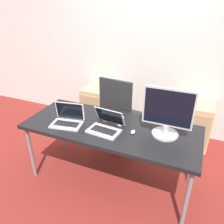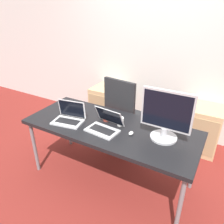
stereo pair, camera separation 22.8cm
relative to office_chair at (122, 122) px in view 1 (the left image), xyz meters
The scene contains 12 objects.
ground_plane 0.78m from the office_chair, 80.22° to the right, with size 14.00×14.00×0.00m, color maroon.
wall_back 1.18m from the office_chair, 81.59° to the left, with size 10.00×0.05×2.60m.
desk 0.72m from the office_chair, 80.22° to the right, with size 1.86×0.76×0.73m.
office_chair is the anchor object (origin of this frame).
cabinet_left 0.78m from the office_chair, 140.42° to the left, with size 0.48×0.46×0.65m.
cabinet_right 1.04m from the office_chair, 28.44° to the left, with size 0.48×0.46×0.65m.
laptop_left 0.83m from the office_chair, 82.61° to the right, with size 0.34×0.32×0.21m.
laptop_right 0.93m from the office_chair, 112.86° to the right, with size 0.35×0.28×0.22m.
monitor 1.06m from the office_chair, 41.46° to the right, with size 0.48×0.26×0.49m.
mouse 0.86m from the office_chair, 61.63° to the right, with size 0.04×0.06×0.03m.
coffee_cup_white 0.72m from the office_chair, 71.34° to the right, with size 0.07×0.07×0.09m.
coffee_cup_brown 0.68m from the office_chair, 88.37° to the right, with size 0.08×0.08×0.10m.
Camera 1 is at (0.80, -1.83, 1.92)m, focal length 35.00 mm.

